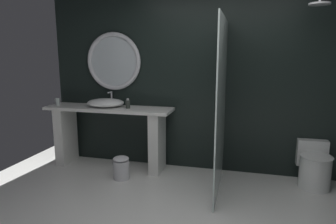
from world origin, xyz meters
TOP-DOWN VIEW (x-y plane):
  - back_wall_panel at (0.00, 1.90)m, footprint 4.80×0.10m
  - vanity_counter at (-1.45, 1.59)m, footprint 1.85×0.48m
  - vessel_sink at (-1.51, 1.61)m, footprint 0.54×0.45m
  - tumbler_cup at (-2.27, 1.56)m, footprint 0.06×0.06m
  - soap_dispenser at (-1.15, 1.58)m, footprint 0.06×0.06m
  - round_wall_mirror at (-1.45, 1.81)m, footprint 0.84×0.06m
  - shower_glass_panel at (0.17, 1.24)m, footprint 0.02×1.22m
  - rain_shower_head at (1.17, 1.41)m, footprint 0.22×0.22m
  - toilet at (1.31, 1.61)m, footprint 0.38×0.55m
  - waste_bin at (-1.12, 1.20)m, footprint 0.21×0.21m

SIDE VIEW (x-z plane):
  - waste_bin at x=-1.12m, z-range 0.00..0.31m
  - toilet at x=1.31m, z-range -0.02..0.53m
  - vanity_counter at x=-1.45m, z-range 0.10..0.99m
  - tumbler_cup at x=-2.27m, z-range 0.89..1.00m
  - vessel_sink at x=-1.51m, z-range 0.85..1.05m
  - soap_dispenser at x=-1.15m, z-range 0.88..1.02m
  - shower_glass_panel at x=0.17m, z-range 0.00..2.05m
  - back_wall_panel at x=0.00m, z-range 0.00..2.60m
  - round_wall_mirror at x=-1.45m, z-range 1.11..1.95m
  - rain_shower_head at x=1.17m, z-range 2.03..2.37m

